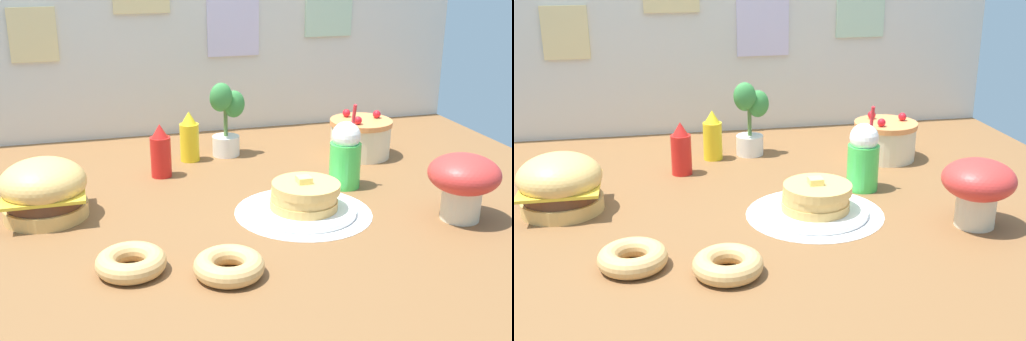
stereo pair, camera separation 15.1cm
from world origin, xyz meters
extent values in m
cube|color=brown|center=(0.00, 0.00, -0.01)|extent=(2.45, 1.88, 0.02)
cube|color=beige|center=(0.00, 0.94, 0.41)|extent=(2.45, 0.03, 0.83)
cube|color=beige|center=(-0.64, 0.91, 0.45)|extent=(0.19, 0.01, 0.22)
cube|color=silver|center=(0.18, 0.91, 0.46)|extent=(0.23, 0.01, 0.26)
cube|color=#B2D1B2|center=(0.62, 0.91, 0.50)|extent=(0.22, 0.01, 0.19)
cylinder|color=white|center=(0.16, -0.08, 0.00)|extent=(0.43, 0.43, 0.00)
cylinder|color=#DBA859|center=(-0.61, 0.10, 0.02)|extent=(0.25, 0.25, 0.04)
cylinder|color=#59331E|center=(-0.61, 0.10, 0.06)|extent=(0.23, 0.23, 0.03)
cube|color=yellow|center=(-0.61, 0.10, 0.08)|extent=(0.24, 0.24, 0.01)
ellipsoid|color=#E5B260|center=(-0.61, 0.10, 0.11)|extent=(0.26, 0.26, 0.15)
cylinder|color=white|center=(0.16, -0.08, 0.01)|extent=(0.33, 0.33, 0.01)
cylinder|color=#E0AD5B|center=(0.16, -0.08, 0.03)|extent=(0.21, 0.21, 0.03)
cylinder|color=#E0AD5B|center=(0.16, -0.08, 0.06)|extent=(0.21, 0.21, 0.03)
cylinder|color=#E0AD5B|center=(0.17, -0.09, 0.09)|extent=(0.21, 0.21, 0.03)
cube|color=#F7E072|center=(0.16, -0.08, 0.11)|extent=(0.04, 0.04, 0.02)
cylinder|color=beige|center=(0.57, 0.41, 0.06)|extent=(0.24, 0.24, 0.13)
cylinder|color=#EA8C4C|center=(0.57, 0.41, 0.14)|extent=(0.24, 0.24, 0.02)
sphere|color=red|center=(0.64, 0.42, 0.16)|extent=(0.03, 0.03, 0.03)
sphere|color=red|center=(0.53, 0.47, 0.16)|extent=(0.03, 0.03, 0.03)
sphere|color=red|center=(0.53, 0.35, 0.16)|extent=(0.03, 0.03, 0.03)
cylinder|color=red|center=(-0.22, 0.38, 0.07)|extent=(0.07, 0.07, 0.15)
cone|color=red|center=(-0.22, 0.38, 0.17)|extent=(0.06, 0.06, 0.05)
cylinder|color=yellow|center=(-0.09, 0.53, 0.07)|extent=(0.07, 0.07, 0.15)
cone|color=yellow|center=(-0.09, 0.53, 0.17)|extent=(0.06, 0.06, 0.05)
cylinder|color=green|center=(0.38, 0.10, 0.08)|extent=(0.11, 0.11, 0.16)
sphere|color=white|center=(0.38, 0.10, 0.18)|extent=(0.10, 0.10, 0.10)
cylinder|color=red|center=(0.40, 0.10, 0.22)|extent=(0.01, 0.04, 0.16)
torus|color=tan|center=(-0.39, -0.33, 0.03)|extent=(0.18, 0.18, 0.05)
torus|color=#8CCC8C|center=(-0.39, -0.33, 0.03)|extent=(0.17, 0.17, 0.05)
torus|color=tan|center=(-0.16, -0.41, 0.03)|extent=(0.18, 0.18, 0.05)
torus|color=#F2E5C6|center=(-0.16, -0.41, 0.03)|extent=(0.17, 0.17, 0.05)
cylinder|color=white|center=(0.06, 0.56, 0.04)|extent=(0.11, 0.11, 0.08)
cylinder|color=#4C7238|center=(0.06, 0.56, 0.15)|extent=(0.02, 0.02, 0.14)
ellipsoid|color=#38843D|center=(0.10, 0.56, 0.21)|extent=(0.09, 0.06, 0.11)
ellipsoid|color=#38843D|center=(0.05, 0.59, 0.23)|extent=(0.09, 0.06, 0.11)
ellipsoid|color=#38843D|center=(0.04, 0.53, 0.24)|extent=(0.09, 0.06, 0.11)
cylinder|color=beige|center=(0.61, -0.25, 0.05)|extent=(0.12, 0.12, 0.10)
ellipsoid|color=red|center=(0.61, -0.25, 0.15)|extent=(0.22, 0.22, 0.12)
camera|label=1|loc=(-0.48, -1.82, 0.79)|focal=44.85mm
camera|label=2|loc=(-0.33, -1.86, 0.79)|focal=44.85mm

